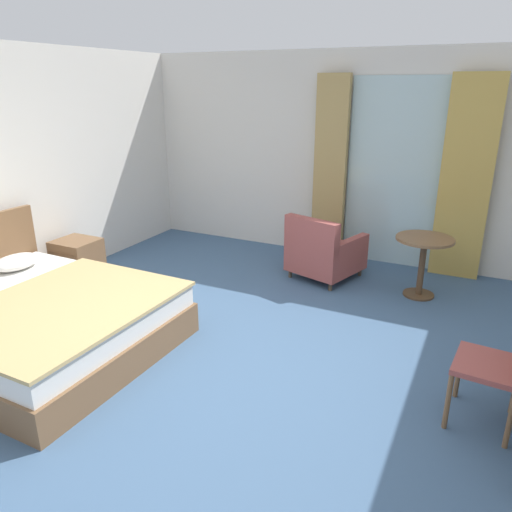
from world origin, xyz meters
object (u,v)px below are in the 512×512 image
(nightstand, at_px, (78,261))
(round_cafe_table, at_px, (423,253))
(bed, at_px, (32,320))
(armchair_by_window, at_px, (324,253))
(desk_chair, at_px, (504,357))

(nightstand, xyz_separation_m, round_cafe_table, (3.77, 1.39, 0.24))
(bed, bearing_deg, nightstand, 120.92)
(armchair_by_window, bearing_deg, round_cafe_table, -1.61)
(desk_chair, distance_m, round_cafe_table, 2.22)
(bed, height_order, round_cafe_table, bed)
(bed, xyz_separation_m, armchair_by_window, (1.82, 2.76, 0.06))
(bed, bearing_deg, desk_chair, 9.84)
(armchair_by_window, bearing_deg, nightstand, -151.47)
(nightstand, height_order, armchair_by_window, armchair_by_window)
(desk_chair, relative_size, armchair_by_window, 1.03)
(bed, distance_m, desk_chair, 3.85)
(desk_chair, bearing_deg, armchair_by_window, 133.15)
(bed, relative_size, desk_chair, 2.35)
(desk_chair, xyz_separation_m, round_cafe_table, (-0.81, 2.07, -0.03))
(bed, xyz_separation_m, desk_chair, (3.79, 0.66, 0.27))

